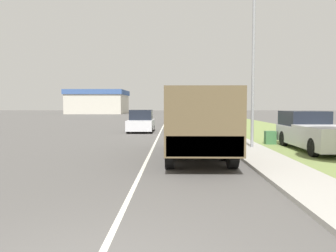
{
  "coord_description": "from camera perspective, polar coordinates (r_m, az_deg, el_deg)",
  "views": [
    {
      "loc": [
        1.01,
        -3.61,
        2.1
      ],
      "look_at": [
        0.77,
        11.15,
        1.16
      ],
      "focal_mm": 35.0,
      "sensor_mm": 36.0,
      "label": 1
    }
  ],
  "objects": [
    {
      "name": "lane_centre_stripe",
      "position": [
        43.67,
        -0.4,
        0.89
      ],
      "size": [
        0.12,
        120.0,
        0.0
      ],
      "color": "silver",
      "rests_on": "ground"
    },
    {
      "name": "pickup_truck",
      "position": [
        16.68,
        24.09,
        -0.95
      ],
      "size": [
        2.03,
        5.39,
        1.79
      ],
      "color": "silver",
      "rests_on": "grass_strip_right"
    },
    {
      "name": "building_distant",
      "position": [
        84.58,
        -12.01,
        4.14
      ],
      "size": [
        13.96,
        13.98,
        5.82
      ],
      "color": "beige",
      "rests_on": "ground"
    },
    {
      "name": "sidewalk_right",
      "position": [
        43.79,
        5.5,
        0.96
      ],
      "size": [
        1.8,
        120.0,
        0.12
      ],
      "color": "#ADAAA3",
      "rests_on": "ground"
    },
    {
      "name": "ground_plane",
      "position": [
        43.67,
        -0.4,
        0.89
      ],
      "size": [
        180.0,
        180.0,
        0.0
      ],
      "primitive_type": "plane",
      "color": "#565451"
    },
    {
      "name": "utility_box",
      "position": [
        18.35,
        17.36,
        -1.93
      ],
      "size": [
        0.55,
        0.45,
        0.7
      ],
      "color": "#3D7042",
      "rests_on": "grass_strip_right"
    },
    {
      "name": "car_second_ahead",
      "position": [
        34.96,
        2.49,
        1.41
      ],
      "size": [
        1.83,
        4.87,
        1.65
      ],
      "color": "#336B3D",
      "rests_on": "ground"
    },
    {
      "name": "car_nearest_ahead",
      "position": [
        25.78,
        -4.71,
        0.67
      ],
      "size": [
        1.93,
        3.97,
        1.74
      ],
      "color": "silver",
      "rests_on": "ground"
    },
    {
      "name": "grass_strip_right",
      "position": [
        44.37,
        11.17,
        0.87
      ],
      "size": [
        7.0,
        120.0,
        0.02
      ],
      "color": "olive",
      "rests_on": "ground"
    },
    {
      "name": "lamp_post",
      "position": [
        16.08,
        13.94,
        11.99
      ],
      "size": [
        1.69,
        0.24,
        7.33
      ],
      "color": "gray",
      "rests_on": "sidewalk_right"
    },
    {
      "name": "military_truck",
      "position": [
        13.18,
        4.92,
        1.15
      ],
      "size": [
        2.38,
        7.64,
        2.67
      ],
      "color": "#474C38",
      "rests_on": "ground"
    }
  ]
}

